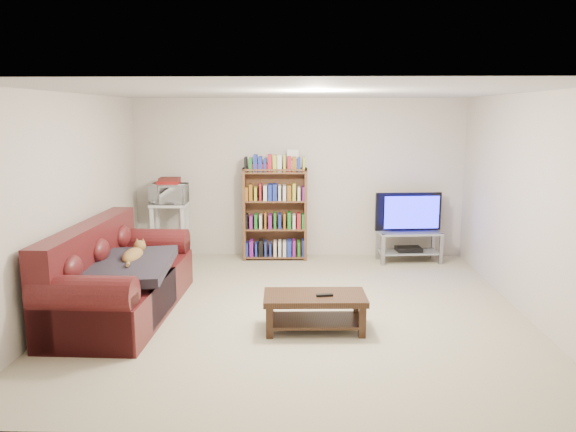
{
  "coord_description": "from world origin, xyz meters",
  "views": [
    {
      "loc": [
        0.08,
        -6.01,
        2.18
      ],
      "look_at": [
        -0.1,
        0.4,
        1.0
      ],
      "focal_mm": 35.0,
      "sensor_mm": 36.0,
      "label": 1
    }
  ],
  "objects_px": {
    "coffee_table": "(315,306)",
    "bookshelf": "(275,213)",
    "tv_stand": "(409,241)",
    "sofa": "(115,283)"
  },
  "relations": [
    {
      "from": "coffee_table",
      "to": "bookshelf",
      "type": "relative_size",
      "value": 0.76
    },
    {
      "from": "coffee_table",
      "to": "tv_stand",
      "type": "bearing_deg",
      "value": 59.6
    },
    {
      "from": "sofa",
      "to": "tv_stand",
      "type": "distance_m",
      "value": 4.28
    },
    {
      "from": "coffee_table",
      "to": "bookshelf",
      "type": "xyz_separation_m",
      "value": [
        -0.55,
        2.83,
        0.45
      ]
    },
    {
      "from": "sofa",
      "to": "tv_stand",
      "type": "relative_size",
      "value": 2.47
    },
    {
      "from": "tv_stand",
      "to": "bookshelf",
      "type": "relative_size",
      "value": 0.69
    },
    {
      "from": "sofa",
      "to": "bookshelf",
      "type": "distance_m",
      "value": 2.92
    },
    {
      "from": "sofa",
      "to": "tv_stand",
      "type": "bearing_deg",
      "value": 33.44
    },
    {
      "from": "sofa",
      "to": "coffee_table",
      "type": "relative_size",
      "value": 2.23
    },
    {
      "from": "bookshelf",
      "to": "tv_stand",
      "type": "bearing_deg",
      "value": -5.16
    }
  ]
}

